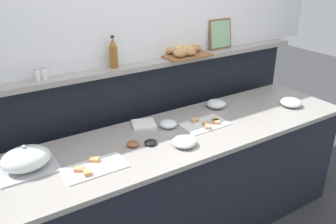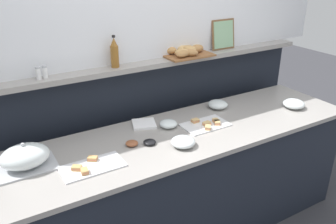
% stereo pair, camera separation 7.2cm
% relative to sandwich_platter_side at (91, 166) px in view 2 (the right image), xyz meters
% --- Properties ---
extents(ground_plane, '(12.00, 12.00, 0.00)m').
position_rel_sandwich_platter_side_xyz_m(ground_plane, '(0.76, 0.71, -0.91)').
color(ground_plane, '#38383D').
extents(buffet_counter, '(2.71, 0.75, 0.90)m').
position_rel_sandwich_platter_side_xyz_m(buffet_counter, '(0.76, 0.11, -0.46)').
color(buffet_counter, black).
rests_on(buffet_counter, ground_plane).
extents(back_ledge_unit, '(2.95, 0.22, 1.31)m').
position_rel_sandwich_platter_side_xyz_m(back_ledge_unit, '(0.76, 0.66, -0.22)').
color(back_ledge_unit, black).
rests_on(back_ledge_unit, ground_plane).
extents(sandwich_platter_side, '(0.38, 0.20, 0.04)m').
position_rel_sandwich_platter_side_xyz_m(sandwich_platter_side, '(0.00, 0.00, 0.00)').
color(sandwich_platter_side, silver).
rests_on(sandwich_platter_side, buffet_counter).
extents(sandwich_platter_rear, '(0.35, 0.22, 0.04)m').
position_rel_sandwich_platter_side_xyz_m(sandwich_platter_rear, '(0.94, 0.11, 0.00)').
color(sandwich_platter_rear, white).
rests_on(sandwich_platter_rear, buffet_counter).
extents(serving_cloche, '(0.34, 0.24, 0.17)m').
position_rel_sandwich_platter_side_xyz_m(serving_cloche, '(-0.33, 0.19, 0.06)').
color(serving_cloche, '#B7BABF').
rests_on(serving_cloche, buffet_counter).
extents(glass_bowl_large, '(0.18, 0.18, 0.07)m').
position_rel_sandwich_platter_side_xyz_m(glass_bowl_large, '(1.77, 0.01, 0.02)').
color(glass_bowl_large, silver).
rests_on(glass_bowl_large, buffet_counter).
extents(glass_bowl_medium, '(0.13, 0.13, 0.05)m').
position_rel_sandwich_platter_side_xyz_m(glass_bowl_medium, '(0.68, 0.23, 0.02)').
color(glass_bowl_medium, silver).
rests_on(glass_bowl_medium, buffet_counter).
extents(glass_bowl_small, '(0.16, 0.16, 0.07)m').
position_rel_sandwich_platter_side_xyz_m(glass_bowl_small, '(0.62, -0.06, 0.02)').
color(glass_bowl_small, silver).
rests_on(glass_bowl_small, buffet_counter).
extents(glass_bowl_extra, '(0.16, 0.16, 0.07)m').
position_rel_sandwich_platter_side_xyz_m(glass_bowl_extra, '(1.22, 0.33, 0.02)').
color(glass_bowl_extra, silver).
rests_on(glass_bowl_extra, buffet_counter).
extents(condiment_bowl_dark, '(0.09, 0.09, 0.03)m').
position_rel_sandwich_platter_side_xyz_m(condiment_bowl_dark, '(0.44, 0.08, 0.01)').
color(condiment_bowl_dark, black).
rests_on(condiment_bowl_dark, buffet_counter).
extents(condiment_bowl_red, '(0.08, 0.08, 0.03)m').
position_rel_sandwich_platter_side_xyz_m(condiment_bowl_red, '(0.33, 0.12, 0.01)').
color(condiment_bowl_red, brown).
rests_on(condiment_bowl_red, buffet_counter).
extents(napkin_stack, '(0.22, 0.22, 0.02)m').
position_rel_sandwich_platter_side_xyz_m(napkin_stack, '(0.54, 0.36, 0.00)').
color(napkin_stack, white).
rests_on(napkin_stack, buffet_counter).
extents(vinegar_bottle_amber, '(0.06, 0.06, 0.24)m').
position_rel_sandwich_platter_side_xyz_m(vinegar_bottle_amber, '(0.43, 0.59, 0.51)').
color(vinegar_bottle_amber, '#8E5B23').
rests_on(vinegar_bottle_amber, back_ledge_unit).
extents(salt_shaker, '(0.03, 0.03, 0.09)m').
position_rel_sandwich_platter_side_xyz_m(salt_shaker, '(-0.12, 0.58, 0.44)').
color(salt_shaker, white).
rests_on(salt_shaker, back_ledge_unit).
extents(pepper_shaker, '(0.03, 0.03, 0.09)m').
position_rel_sandwich_platter_side_xyz_m(pepper_shaker, '(-0.08, 0.58, 0.44)').
color(pepper_shaker, white).
rests_on(pepper_shaker, back_ledge_unit).
extents(bread_basket, '(0.40, 0.29, 0.08)m').
position_rel_sandwich_platter_side_xyz_m(bread_basket, '(1.07, 0.59, 0.44)').
color(bread_basket, brown).
rests_on(bread_basket, back_ledge_unit).
extents(framed_picture, '(0.24, 0.05, 0.26)m').
position_rel_sandwich_platter_side_xyz_m(framed_picture, '(1.46, 0.62, 0.53)').
color(framed_picture, brown).
rests_on(framed_picture, back_ledge_unit).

